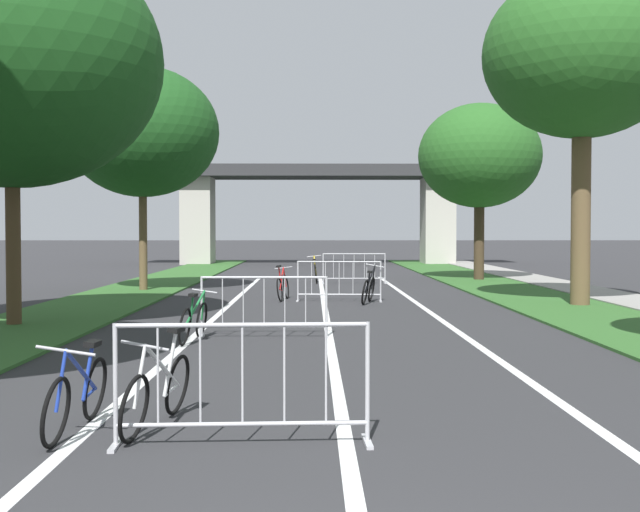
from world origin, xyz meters
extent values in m
cube|color=#2D5B26|center=(-5.62, 20.47, 0.03)|extent=(2.72, 50.05, 0.05)
cube|color=#2D5B26|center=(5.62, 20.47, 0.03)|extent=(2.72, 50.05, 0.05)
cube|color=gray|center=(7.86, 20.47, 0.04)|extent=(1.75, 50.05, 0.08)
cube|color=silver|center=(0.00, 14.48, 0.00)|extent=(0.14, 28.95, 0.01)
cube|color=silver|center=(2.35, 14.48, 0.00)|extent=(0.14, 28.95, 0.01)
cube|color=silver|center=(-2.35, 14.48, 0.00)|extent=(0.14, 28.95, 0.01)
cube|color=#2D2D30|center=(0.00, 41.36, 5.05)|extent=(21.56, 3.60, 0.63)
cube|color=#ADA89E|center=(-6.59, 41.36, 2.37)|extent=(1.64, 2.40, 4.73)
cube|color=#ADA89E|center=(6.59, 41.36, 2.37)|extent=(1.64, 2.40, 4.73)
cylinder|color=#4C3823|center=(-6.00, 12.60, 1.46)|extent=(0.28, 0.28, 2.93)
ellipsoid|color=#194719|center=(-6.00, 12.60, 5.07)|extent=(5.71, 5.71, 4.85)
cylinder|color=brown|center=(-5.41, 21.52, 1.54)|extent=(0.24, 0.24, 3.07)
ellipsoid|color=#194719|center=(-5.41, 21.52, 4.80)|extent=(4.60, 4.60, 3.91)
cylinder|color=brown|center=(6.17, 16.52, 2.14)|extent=(0.46, 0.46, 4.29)
ellipsoid|color=#23561E|center=(6.17, 16.52, 6.07)|extent=(4.74, 4.74, 4.03)
cylinder|color=#3D2D1E|center=(5.81, 26.57, 1.45)|extent=(0.38, 0.38, 2.89)
ellipsoid|color=#23561E|center=(5.81, 26.57, 4.57)|extent=(4.46, 4.46, 3.79)
cylinder|color=#ADADB2|center=(-1.96, 4.01, 0.53)|extent=(0.04, 0.04, 1.05)
cube|color=#ADADB2|center=(-1.96, 4.01, 0.01)|extent=(0.08, 0.44, 0.03)
cylinder|color=#ADADB2|center=(0.19, 4.10, 0.53)|extent=(0.04, 0.04, 1.05)
cube|color=#ADADB2|center=(0.19, 4.10, 0.01)|extent=(0.08, 0.44, 0.03)
cylinder|color=#ADADB2|center=(-0.89, 4.06, 1.03)|extent=(2.14, 0.13, 0.04)
cylinder|color=#ADADB2|center=(-0.89, 4.06, 0.18)|extent=(2.14, 0.13, 0.04)
cylinder|color=#ADADB2|center=(-1.60, 4.03, 0.61)|extent=(0.02, 0.02, 0.87)
cylinder|color=#ADADB2|center=(-1.24, 4.04, 0.61)|extent=(0.02, 0.02, 0.87)
cylinder|color=#ADADB2|center=(-0.89, 4.06, 0.61)|extent=(0.02, 0.02, 0.87)
cylinder|color=#ADADB2|center=(-0.53, 4.07, 0.61)|extent=(0.02, 0.02, 0.87)
cylinder|color=#ADADB2|center=(-0.17, 4.09, 0.61)|extent=(0.02, 0.02, 0.87)
cylinder|color=#ADADB2|center=(-2.19, 11.02, 0.53)|extent=(0.04, 0.04, 1.05)
cube|color=#ADADB2|center=(-2.19, 11.02, 0.01)|extent=(0.06, 0.44, 0.03)
cylinder|color=#ADADB2|center=(-0.05, 11.02, 0.53)|extent=(0.04, 0.04, 1.05)
cube|color=#ADADB2|center=(-0.05, 11.02, 0.01)|extent=(0.06, 0.44, 0.03)
cylinder|color=#ADADB2|center=(-1.12, 11.02, 1.03)|extent=(2.14, 0.04, 0.04)
cylinder|color=#ADADB2|center=(-1.12, 11.02, 0.18)|extent=(2.14, 0.04, 0.04)
cylinder|color=#ADADB2|center=(-1.84, 11.02, 0.61)|extent=(0.02, 0.02, 0.87)
cylinder|color=#ADADB2|center=(-1.48, 11.02, 0.61)|extent=(0.02, 0.02, 0.87)
cylinder|color=#ADADB2|center=(-1.12, 11.02, 0.61)|extent=(0.02, 0.02, 0.87)
cylinder|color=#ADADB2|center=(-0.76, 11.02, 0.61)|extent=(0.02, 0.02, 0.87)
cylinder|color=#ADADB2|center=(-0.41, 11.02, 0.61)|extent=(0.02, 0.02, 0.87)
cylinder|color=#ADADB2|center=(-0.67, 18.04, 0.53)|extent=(0.04, 0.04, 1.05)
cube|color=#ADADB2|center=(-0.67, 18.04, 0.01)|extent=(0.09, 0.44, 0.03)
cylinder|color=#ADADB2|center=(1.47, 17.92, 0.53)|extent=(0.04, 0.04, 1.05)
cube|color=#ADADB2|center=(1.47, 17.92, 0.01)|extent=(0.09, 0.44, 0.03)
cylinder|color=#ADADB2|center=(0.40, 17.98, 1.03)|extent=(2.14, 0.17, 0.04)
cylinder|color=#ADADB2|center=(0.40, 17.98, 0.18)|extent=(2.14, 0.17, 0.04)
cylinder|color=#ADADB2|center=(-0.31, 18.02, 0.61)|extent=(0.02, 0.02, 0.87)
cylinder|color=#ADADB2|center=(0.04, 18.00, 0.61)|extent=(0.02, 0.02, 0.87)
cylinder|color=#ADADB2|center=(0.40, 17.98, 0.61)|extent=(0.02, 0.02, 0.87)
cylinder|color=#ADADB2|center=(0.76, 17.96, 0.61)|extent=(0.02, 0.02, 0.87)
cylinder|color=#ADADB2|center=(1.11, 17.94, 0.61)|extent=(0.02, 0.02, 0.87)
cylinder|color=#ADADB2|center=(0.07, 24.91, 0.53)|extent=(0.04, 0.04, 1.05)
cube|color=#ADADB2|center=(0.07, 24.91, 0.01)|extent=(0.07, 0.44, 0.03)
cylinder|color=#ADADB2|center=(2.22, 24.97, 0.53)|extent=(0.04, 0.04, 1.05)
cube|color=#ADADB2|center=(2.22, 24.97, 0.01)|extent=(0.07, 0.44, 0.03)
cylinder|color=#ADADB2|center=(1.15, 24.94, 1.03)|extent=(2.14, 0.10, 0.04)
cylinder|color=#ADADB2|center=(1.15, 24.94, 0.18)|extent=(2.14, 0.10, 0.04)
cylinder|color=#ADADB2|center=(0.43, 24.92, 0.61)|extent=(0.02, 0.02, 0.87)
cylinder|color=#ADADB2|center=(0.79, 24.93, 0.61)|extent=(0.02, 0.02, 0.87)
cylinder|color=#ADADB2|center=(1.15, 24.94, 0.61)|extent=(0.02, 0.02, 0.87)
cylinder|color=#ADADB2|center=(1.50, 24.95, 0.61)|extent=(0.02, 0.02, 0.87)
cylinder|color=#ADADB2|center=(1.86, 24.96, 0.61)|extent=(0.02, 0.02, 0.87)
torus|color=black|center=(-2.39, 4.99, 0.31)|extent=(0.16, 0.62, 0.61)
torus|color=black|center=(-2.45, 3.97, 0.31)|extent=(0.16, 0.62, 0.61)
cylinder|color=#1E389E|center=(-2.38, 4.50, 0.56)|extent=(0.06, 0.99, 0.55)
cylinder|color=#1E389E|center=(-2.38, 4.70, 0.52)|extent=(0.13, 0.12, 0.53)
cylinder|color=#1E389E|center=(-2.41, 4.83, 0.28)|extent=(0.05, 0.33, 0.07)
cylinder|color=#1E389E|center=(-2.41, 4.00, 0.56)|extent=(0.12, 0.09, 0.52)
cube|color=black|center=(-2.34, 4.73, 0.78)|extent=(0.12, 0.25, 0.06)
cylinder|color=#99999E|center=(-2.37, 4.02, 0.82)|extent=(0.51, 0.06, 0.10)
torus|color=black|center=(-2.32, 9.96, 0.31)|extent=(0.19, 0.62, 0.61)
torus|color=black|center=(-2.19, 10.99, 0.31)|extent=(0.19, 0.62, 0.61)
cylinder|color=#1E7238|center=(-2.22, 10.45, 0.55)|extent=(0.23, 1.00, 0.53)
cylinder|color=#1E7238|center=(-2.25, 10.25, 0.53)|extent=(0.11, 0.13, 0.54)
cylinder|color=#1E7238|center=(-2.30, 10.13, 0.28)|extent=(0.06, 0.34, 0.07)
cylinder|color=#1E7238|center=(-2.16, 10.96, 0.55)|extent=(0.11, 0.10, 0.50)
cube|color=black|center=(-2.22, 10.21, 0.79)|extent=(0.13, 0.25, 0.06)
cylinder|color=#99999E|center=(-2.13, 10.93, 0.80)|extent=(0.44, 0.08, 0.09)
torus|color=black|center=(-1.63, 5.18, 0.30)|extent=(0.23, 0.62, 0.60)
torus|color=black|center=(-1.82, 4.11, 0.30)|extent=(0.23, 0.62, 0.60)
cylinder|color=silver|center=(-1.68, 4.66, 0.57)|extent=(0.14, 1.06, 0.57)
cylinder|color=silver|center=(-1.64, 4.87, 0.57)|extent=(0.16, 0.11, 0.64)
cylinder|color=silver|center=(-1.66, 5.01, 0.28)|extent=(0.10, 0.35, 0.07)
cylinder|color=silver|center=(-1.78, 4.13, 0.57)|extent=(0.13, 0.08, 0.54)
cube|color=black|center=(-1.59, 4.90, 0.89)|extent=(0.15, 0.25, 0.06)
cylinder|color=#99999E|center=(-1.73, 4.15, 0.84)|extent=(0.43, 0.10, 0.09)
torus|color=black|center=(-0.18, 24.88, 0.34)|extent=(0.12, 0.67, 0.67)
torus|color=black|center=(-0.17, 25.88, 0.34)|extent=(0.12, 0.67, 0.67)
cylinder|color=gold|center=(-0.21, 25.36, 0.63)|extent=(0.09, 0.97, 0.62)
cylinder|color=gold|center=(-0.20, 25.17, 0.55)|extent=(0.11, 0.12, 0.54)
cylinder|color=gold|center=(-0.18, 25.04, 0.31)|extent=(0.04, 0.33, 0.08)
cylinder|color=gold|center=(-0.20, 25.86, 0.63)|extent=(0.11, 0.09, 0.59)
cube|color=black|center=(-0.24, 25.13, 0.82)|extent=(0.11, 0.24, 0.06)
cylinder|color=#99999E|center=(-0.24, 25.83, 0.92)|extent=(0.52, 0.04, 0.09)
torus|color=black|center=(1.00, 16.97, 0.32)|extent=(0.29, 0.65, 0.64)
torus|color=black|center=(1.23, 17.91, 0.32)|extent=(0.29, 0.65, 0.64)
cylinder|color=black|center=(1.16, 17.41, 0.62)|extent=(0.36, 0.90, 0.65)
cylinder|color=black|center=(1.10, 17.23, 0.54)|extent=(0.12, 0.14, 0.54)
cylinder|color=black|center=(1.04, 17.12, 0.29)|extent=(0.09, 0.31, 0.07)
cylinder|color=black|center=(1.27, 17.88, 0.62)|extent=(0.13, 0.12, 0.62)
cube|color=black|center=(1.14, 17.19, 0.81)|extent=(0.16, 0.26, 0.07)
cylinder|color=#99999E|center=(1.32, 17.84, 0.93)|extent=(0.47, 0.14, 0.10)
torus|color=black|center=(-1.14, 17.88, 0.32)|extent=(0.20, 0.65, 0.64)
torus|color=black|center=(-1.00, 18.82, 0.32)|extent=(0.20, 0.65, 0.64)
cylinder|color=red|center=(-1.10, 18.33, 0.58)|extent=(0.11, 0.93, 0.55)
cylinder|color=red|center=(-1.13, 18.15, 0.59)|extent=(0.14, 0.10, 0.64)
cylinder|color=red|center=(-1.11, 18.03, 0.29)|extent=(0.08, 0.31, 0.07)
cylinder|color=red|center=(-1.04, 18.80, 0.58)|extent=(0.11, 0.08, 0.52)
cube|color=black|center=(-1.17, 18.12, 0.90)|extent=(0.14, 0.25, 0.06)
cylinder|color=#99999E|center=(-1.07, 18.78, 0.83)|extent=(0.48, 0.10, 0.09)
camera|label=1|loc=(-0.28, -2.76, 1.83)|focal=45.12mm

